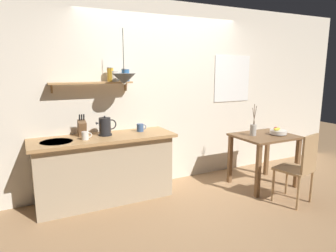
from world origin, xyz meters
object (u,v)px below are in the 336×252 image
object	(u,v)px
dining_chair_near	(300,166)
knife_block	(82,128)
twig_vase	(253,130)
coffee_mug_spare	(140,128)
electric_kettle	(105,127)
dining_table	(264,144)
fruit_bowl	(278,132)
pendant_lamp	(124,79)
coffee_mug_by_sink	(85,136)

from	to	relation	value
dining_chair_near	knife_block	distance (m)	2.84
twig_vase	coffee_mug_spare	bearing A→B (deg)	160.92
dining_chair_near	electric_kettle	distance (m)	2.56
dining_table	fruit_bowl	bearing A→B (deg)	-20.47
twig_vase	pendant_lamp	distance (m)	2.00
twig_vase	coffee_mug_spare	world-z (taller)	twig_vase
dining_chair_near	electric_kettle	xyz separation A→B (m)	(-2.17, 1.26, 0.48)
fruit_bowl	coffee_mug_spare	size ratio (longest dim) A/B	1.75
knife_block	electric_kettle	bearing A→B (deg)	-18.36
dining_chair_near	pendant_lamp	size ratio (longest dim) A/B	1.36
dining_table	pendant_lamp	distance (m)	2.27
dining_table	twig_vase	size ratio (longest dim) A/B	1.85
fruit_bowl	coffee_mug_by_sink	xyz separation A→B (m)	(-2.70, 0.51, 0.11)
twig_vase	fruit_bowl	bearing A→B (deg)	-18.77
coffee_mug_spare	twig_vase	bearing A→B (deg)	-19.08
electric_kettle	knife_block	distance (m)	0.29
fruit_bowl	coffee_mug_by_sink	bearing A→B (deg)	169.33
dining_chair_near	knife_block	bearing A→B (deg)	151.12
knife_block	coffee_mug_spare	size ratio (longest dim) A/B	2.08
dining_chair_near	coffee_mug_by_sink	xyz separation A→B (m)	(-2.46, 1.14, 0.41)
knife_block	pendant_lamp	size ratio (longest dim) A/B	0.42
coffee_mug_by_sink	pendant_lamp	bearing A→B (deg)	0.25
dining_table	coffee_mug_spare	size ratio (longest dim) A/B	6.18
coffee_mug_by_sink	fruit_bowl	bearing A→B (deg)	-10.67
dining_chair_near	pendant_lamp	xyz separation A→B (m)	(-1.94, 1.14, 1.09)
dining_table	pendant_lamp	world-z (taller)	pendant_lamp
coffee_mug_by_sink	twig_vase	bearing A→B (deg)	-9.34
fruit_bowl	twig_vase	world-z (taller)	twig_vase
fruit_bowl	coffee_mug_spare	world-z (taller)	coffee_mug_spare
fruit_bowl	pendant_lamp	bearing A→B (deg)	166.84
fruit_bowl	coffee_mug_by_sink	size ratio (longest dim) A/B	1.93
dining_table	knife_block	xyz separation A→B (m)	(-2.51, 0.66, 0.36)
twig_vase	coffee_mug_by_sink	size ratio (longest dim) A/B	3.68
electric_kettle	dining_table	bearing A→B (deg)	-14.18
coffee_mug_spare	fruit_bowl	bearing A→B (deg)	-19.02
dining_table	coffee_mug_by_sink	world-z (taller)	coffee_mug_by_sink
dining_table	electric_kettle	bearing A→B (deg)	165.82
dining_chair_near	twig_vase	distance (m)	0.83
dining_table	twig_vase	world-z (taller)	twig_vase
knife_block	twig_vase	bearing A→B (deg)	-14.48
dining_table	coffee_mug_spare	bearing A→B (deg)	161.14
electric_kettle	pendant_lamp	distance (m)	0.67
dining_table	twig_vase	distance (m)	0.30
fruit_bowl	knife_block	world-z (taller)	knife_block
fruit_bowl	pendant_lamp	size ratio (longest dim) A/B	0.35
dining_table	fruit_bowl	distance (m)	0.28
electric_kettle	coffee_mug_spare	bearing A→B (deg)	3.17
dining_chair_near	knife_block	size ratio (longest dim) A/B	3.27
dining_chair_near	coffee_mug_by_sink	bearing A→B (deg)	155.19
coffee_mug_by_sink	pendant_lamp	distance (m)	0.85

